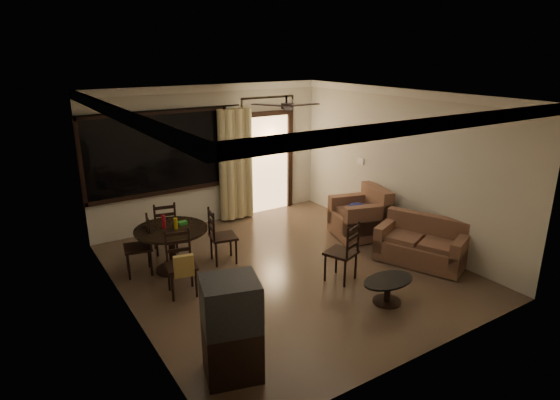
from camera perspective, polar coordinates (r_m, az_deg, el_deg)
ground at (r=7.75m, az=0.70°, el=-8.46°), size 5.50×5.50×0.00m
room_shell at (r=8.91m, az=-2.36°, el=7.47°), size 5.50×6.70×5.50m
dining_table at (r=7.72m, az=-13.09°, el=-4.44°), size 1.16×1.16×0.94m
dining_chair_west at (r=7.84m, az=-16.74°, el=-6.68°), size 0.49×0.49×0.95m
dining_chair_east at (r=7.97m, az=-6.99°, el=-5.60°), size 0.49×0.49×0.95m
dining_chair_south at (r=7.05m, az=-11.84°, el=-8.95°), size 0.49×0.54×0.95m
dining_chair_north at (r=8.55m, az=-13.79°, el=-4.34°), size 0.49×0.49×0.95m
tv_cabinet at (r=5.25m, az=-5.92°, el=-15.30°), size 0.73×0.69×1.16m
sofa at (r=8.26m, az=16.94°, el=-5.28°), size 1.24×1.60×0.76m
armchair at (r=9.09m, az=9.96°, el=-2.03°), size 1.14×1.14×0.93m
coffee_table at (r=6.89m, az=13.01°, el=-10.31°), size 0.82×0.49×0.36m
side_chair at (r=7.37m, az=7.49°, el=-7.62°), size 0.55×0.55×0.97m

